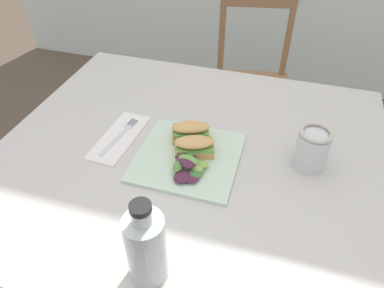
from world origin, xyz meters
TOP-DOWN VIEW (x-y plane):
  - ground_plane at (0.00, 0.00)m, footprint 8.05×8.05m
  - dining_table at (-0.02, -0.00)m, footprint 1.12×0.99m
  - chair_wooden_far at (0.04, 0.90)m, footprint 0.47×0.47m
  - plate_lunch at (-0.01, -0.03)m, footprint 0.28×0.28m
  - sandwich_half_front at (-0.00, -0.02)m, footprint 0.12×0.10m
  - sandwich_half_back at (-0.03, 0.04)m, footprint 0.12×0.10m
  - salad_mixed_greens at (0.00, -0.08)m, footprint 0.10×0.14m
  - napkin_folded at (-0.24, -0.00)m, footprint 0.11×0.25m
  - fork_on_napkin at (-0.24, 0.01)m, footprint 0.04×0.19m
  - bottle_cold_brew at (0.01, -0.38)m, footprint 0.08×0.08m
  - mason_jar_iced_tea at (0.31, 0.04)m, footprint 0.09×0.09m

SIDE VIEW (x-z plane):
  - ground_plane at x=0.00m, z-range 0.00..0.00m
  - chair_wooden_far at x=0.04m, z-range 0.01..0.88m
  - dining_table at x=-0.02m, z-range 0.25..0.99m
  - napkin_folded at x=-0.24m, z-range 0.74..0.74m
  - plate_lunch at x=-0.01m, z-range 0.74..0.75m
  - fork_on_napkin at x=-0.24m, z-range 0.74..0.75m
  - salad_mixed_greens at x=0.00m, z-range 0.75..0.78m
  - sandwich_half_front at x=0.00m, z-range 0.75..0.81m
  - sandwich_half_back at x=-0.03m, z-range 0.75..0.81m
  - mason_jar_iced_tea at x=0.31m, z-range 0.73..0.85m
  - bottle_cold_brew at x=0.01m, z-range 0.71..0.92m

